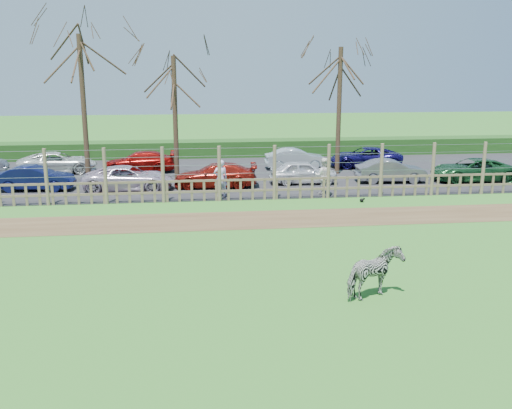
{
  "coord_description": "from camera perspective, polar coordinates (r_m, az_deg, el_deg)",
  "views": [
    {
      "loc": [
        -1.33,
        -17.16,
        5.8
      ],
      "look_at": [
        1.0,
        2.5,
        1.1
      ],
      "focal_mm": 40.0,
      "sensor_mm": 36.0,
      "label": 1
    }
  ],
  "objects": [
    {
      "name": "hedge",
      "position": [
        39.04,
        -4.77,
        5.57
      ],
      "size": [
        46.0,
        2.0,
        1.1
      ],
      "primitive_type": "cube",
      "color": "#1E4716",
      "rests_on": "ground"
    },
    {
      "name": "dirt_strip",
      "position": [
        22.46,
        -3.14,
        -1.62
      ],
      "size": [
        34.0,
        2.8,
        0.01
      ],
      "primitive_type": "cube",
      "color": "brown",
      "rests_on": "ground"
    },
    {
      "name": "crow",
      "position": [
        25.98,
        10.55,
        0.44
      ],
      "size": [
        0.24,
        0.18,
        0.19
      ],
      "color": "black",
      "rests_on": "ground"
    },
    {
      "name": "tree_left",
      "position": [
        30.11,
        -17.06,
        12.43
      ],
      "size": [
        4.8,
        4.8,
        7.88
      ],
      "color": "#3D2B1E",
      "rests_on": "ground"
    },
    {
      "name": "car_9",
      "position": [
        33.42,
        -11.59,
        4.2
      ],
      "size": [
        4.14,
        1.7,
        1.2
      ],
      "primitive_type": "imported",
      "rotation": [
        0.0,
        0.0,
        4.72
      ],
      "color": "#940C09",
      "rests_on": "asphalt"
    },
    {
      "name": "tree_mid",
      "position": [
        30.68,
        -8.17,
        11.48
      ],
      "size": [
        4.8,
        4.8,
        6.83
      ],
      "color": "#3D2B1E",
      "rests_on": "ground"
    },
    {
      "name": "car_6",
      "position": [
        32.2,
        20.84,
        3.25
      ],
      "size": [
        4.38,
        2.13,
        1.2
      ],
      "primitive_type": "imported",
      "rotation": [
        0.0,
        0.0,
        4.68
      ],
      "color": "#1C5127",
      "rests_on": "asphalt"
    },
    {
      "name": "car_12",
      "position": [
        35.09,
        10.88,
        4.65
      ],
      "size": [
        4.52,
        2.47,
        1.2
      ],
      "primitive_type": "imported",
      "rotation": [
        0.0,
        0.0,
        4.6
      ],
      "color": "#140F51",
      "rests_on": "asphalt"
    },
    {
      "name": "car_5",
      "position": [
        30.64,
        13.35,
        3.29
      ],
      "size": [
        3.71,
        1.49,
        1.2
      ],
      "primitive_type": "imported",
      "rotation": [
        0.0,
        0.0,
        1.51
      ],
      "color": "slate",
      "rests_on": "asphalt"
    },
    {
      "name": "car_2",
      "position": [
        28.46,
        -12.64,
        2.58
      ],
      "size": [
        4.38,
        2.14,
        1.2
      ],
      "primitive_type": "imported",
      "rotation": [
        0.0,
        0.0,
        1.54
      ],
      "color": "#C4B0C5",
      "rests_on": "asphalt"
    },
    {
      "name": "car_1",
      "position": [
        29.8,
        -21.19,
        2.47
      ],
      "size": [
        3.71,
        1.48,
        1.2
      ],
      "primitive_type": "imported",
      "rotation": [
        0.0,
        0.0,
        1.51
      ],
      "color": "#0F1545",
      "rests_on": "asphalt"
    },
    {
      "name": "visitor_a",
      "position": [
        26.4,
        -3.56,
        2.63
      ],
      "size": [
        0.67,
        0.48,
        1.72
      ],
      "primitive_type": "imported",
      "rotation": [
        0.0,
        0.0,
        3.26
      ],
      "color": "silver",
      "rests_on": "asphalt"
    },
    {
      "name": "visitor_b",
      "position": [
        27.1,
        6.77,
        2.84
      ],
      "size": [
        0.96,
        0.82,
        1.72
      ],
      "primitive_type": "imported",
      "rotation": [
        0.0,
        0.0,
        2.92
      ],
      "color": "white",
      "rests_on": "asphalt"
    },
    {
      "name": "fence",
      "position": [
        25.69,
        -3.67,
        2.11
      ],
      "size": [
        30.16,
        0.16,
        2.5
      ],
      "color": "brown",
      "rests_on": "ground"
    },
    {
      "name": "car_8",
      "position": [
        34.4,
        -19.22,
        3.98
      ],
      "size": [
        4.55,
        2.55,
        1.2
      ],
      "primitive_type": "imported",
      "rotation": [
        0.0,
        0.0,
        1.7
      ],
      "color": "silver",
      "rests_on": "asphalt"
    },
    {
      "name": "car_11",
      "position": [
        34.01,
        4.0,
        4.59
      ],
      "size": [
        3.66,
        1.33,
        1.2
      ],
      "primitive_type": "imported",
      "rotation": [
        0.0,
        0.0,
        1.55
      ],
      "color": "silver",
      "rests_on": "asphalt"
    },
    {
      "name": "asphalt",
      "position": [
        32.21,
        -4.29,
        2.98
      ],
      "size": [
        44.0,
        13.0,
        0.04
      ],
      "primitive_type": "cube",
      "color": "#232326",
      "rests_on": "ground"
    },
    {
      "name": "car_4",
      "position": [
        29.58,
        4.76,
        3.26
      ],
      "size": [
        3.57,
        1.53,
        1.2
      ],
      "primitive_type": "imported",
      "rotation": [
        0.0,
        0.0,
        1.54
      ],
      "color": "white",
      "rests_on": "asphalt"
    },
    {
      "name": "ground",
      "position": [
        18.16,
        -2.21,
        -5.28
      ],
      "size": [
        120.0,
        120.0,
        0.0
      ],
      "primitive_type": "plane",
      "color": "#549631",
      "rests_on": "ground"
    },
    {
      "name": "tree_right",
      "position": [
        32.26,
        8.39,
        12.22
      ],
      "size": [
        4.8,
        4.8,
        7.35
      ],
      "color": "#3D2B1E",
      "rests_on": "ground"
    },
    {
      "name": "zebra",
      "position": [
        15.13,
        11.77,
        -6.75
      ],
      "size": [
        1.74,
        1.4,
        1.34
      ],
      "primitive_type": "imported",
      "rotation": [
        0.0,
        0.0,
        2.07
      ],
      "color": "gray",
      "rests_on": "ground"
    },
    {
      "name": "car_3",
      "position": [
        28.64,
        -4.08,
        2.94
      ],
      "size": [
        4.24,
        1.97,
        1.2
      ],
      "primitive_type": "imported",
      "rotation": [
        0.0,
        0.0,
        4.64
      ],
      "color": "maroon",
      "rests_on": "asphalt"
    }
  ]
}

